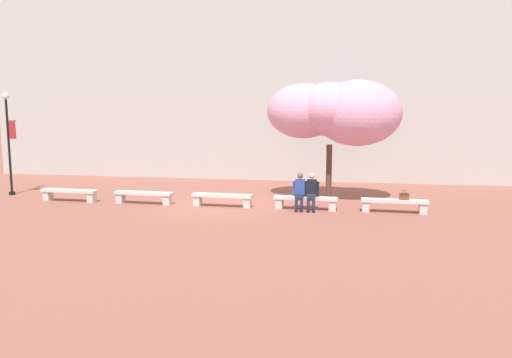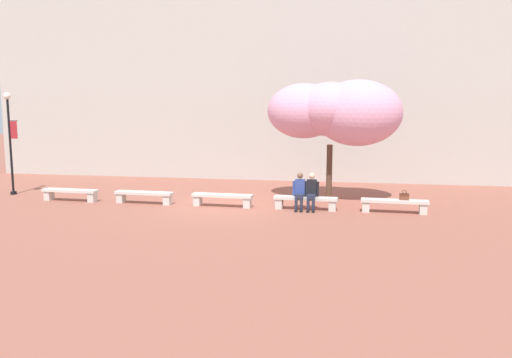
% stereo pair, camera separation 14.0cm
% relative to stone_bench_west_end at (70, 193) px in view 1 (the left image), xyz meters
% --- Properties ---
extents(ground_plane, '(100.00, 100.00, 0.00)m').
position_rel_stone_bench_west_end_xyz_m(ground_plane, '(5.95, 0.00, -0.31)').
color(ground_plane, '#8E5142').
extents(building_facade, '(28.21, 4.00, 10.36)m').
position_rel_stone_bench_west_end_xyz_m(building_facade, '(5.95, 9.06, 4.86)').
color(building_facade, '#B7B2A8').
rests_on(building_facade, ground).
extents(stone_bench_west_end, '(2.21, 0.50, 0.45)m').
position_rel_stone_bench_west_end_xyz_m(stone_bench_west_end, '(0.00, 0.00, 0.00)').
color(stone_bench_west_end, beige).
rests_on(stone_bench_west_end, ground).
extents(stone_bench_near_west, '(2.21, 0.50, 0.45)m').
position_rel_stone_bench_west_end_xyz_m(stone_bench_near_west, '(2.98, 0.00, 0.00)').
color(stone_bench_near_west, beige).
rests_on(stone_bench_near_west, ground).
extents(stone_bench_center, '(2.21, 0.50, 0.45)m').
position_rel_stone_bench_west_end_xyz_m(stone_bench_center, '(5.95, 0.00, 0.00)').
color(stone_bench_center, beige).
rests_on(stone_bench_center, ground).
extents(stone_bench_near_east, '(2.21, 0.50, 0.45)m').
position_rel_stone_bench_west_end_xyz_m(stone_bench_near_east, '(8.93, 0.00, 0.00)').
color(stone_bench_near_east, beige).
rests_on(stone_bench_near_east, ground).
extents(stone_bench_east_end, '(2.21, 0.50, 0.45)m').
position_rel_stone_bench_west_end_xyz_m(stone_bench_east_end, '(11.91, 0.00, 0.00)').
color(stone_bench_east_end, beige).
rests_on(stone_bench_east_end, ground).
extents(person_seated_left, '(0.51, 0.68, 1.29)m').
position_rel_stone_bench_west_end_xyz_m(person_seated_left, '(8.73, -0.05, 0.38)').
color(person_seated_left, black).
rests_on(person_seated_left, ground).
extents(person_seated_right, '(0.51, 0.69, 1.29)m').
position_rel_stone_bench_west_end_xyz_m(person_seated_right, '(9.14, -0.05, 0.38)').
color(person_seated_right, black).
rests_on(person_seated_right, ground).
extents(handbag, '(0.30, 0.15, 0.34)m').
position_rel_stone_bench_west_end_xyz_m(handbag, '(12.22, -0.01, 0.27)').
color(handbag, brown).
rests_on(handbag, stone_bench_east_end).
extents(cherry_tree_main, '(5.03, 2.96, 4.54)m').
position_rel_stone_bench_west_end_xyz_m(cherry_tree_main, '(9.79, 2.02, 3.06)').
color(cherry_tree_main, '#513828').
rests_on(cherry_tree_main, ground).
extents(lamp_post_with_banner, '(0.54, 0.28, 4.13)m').
position_rel_stone_bench_west_end_xyz_m(lamp_post_with_banner, '(-3.13, 0.94, 2.16)').
color(lamp_post_with_banner, black).
rests_on(lamp_post_with_banner, ground).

